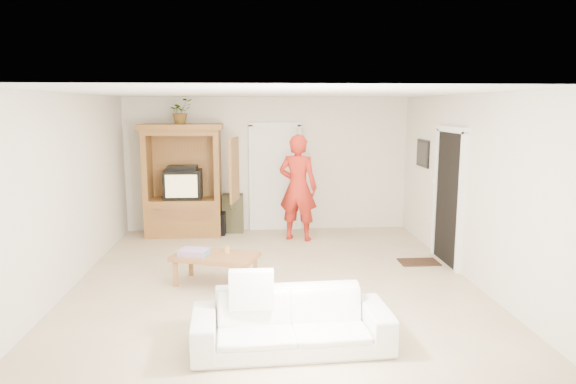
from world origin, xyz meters
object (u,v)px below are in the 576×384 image
at_px(armoire, 185,188).
at_px(coffee_table, 216,258).
at_px(man, 298,188).
at_px(sofa, 292,321).

xyz_separation_m(armoire, coffee_table, (0.77, -2.82, -0.54)).
height_order(armoire, coffee_table, armoire).
relative_size(armoire, man, 1.09).
height_order(sofa, coffee_table, sofa).
bearing_deg(coffee_table, sofa, -45.96).
relative_size(armoire, coffee_table, 1.66).
distance_m(sofa, coffee_table, 2.17).
bearing_deg(armoire, man, -13.65).
relative_size(armoire, sofa, 1.06).
bearing_deg(coffee_table, armoire, 124.84).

